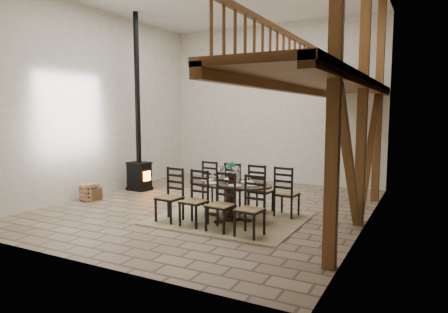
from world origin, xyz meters
The scene contains 7 objects.
ground centered at (0.00, 0.00, 0.00)m, with size 8.00×8.00×0.00m, color gray.
room_shell centered at (1.19, 0.00, 3.01)m, with size 7.02×8.02×5.01m.
rug centered at (0.90, -0.79, 0.01)m, with size 3.00×2.50×0.02m, color tan.
dining_table centered at (0.90, -0.79, 0.39)m, with size 2.49×2.28×1.22m.
wood_stove centered at (-2.84, 0.82, 1.13)m, with size 0.67×0.54×5.00m.
log_basket centered at (-3.09, -0.72, 0.17)m, with size 0.47×0.47×0.39m.
log_stack centered at (-3.09, -0.85, 0.21)m, with size 0.40×0.48×0.42m.
Camera 1 is at (4.61, -8.12, 2.24)m, focal length 32.00 mm.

